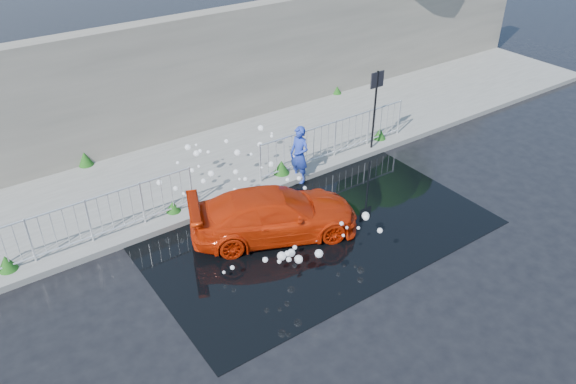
% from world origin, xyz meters
% --- Properties ---
extents(ground, '(90.00, 90.00, 0.00)m').
position_xyz_m(ground, '(0.00, 0.00, 0.00)').
color(ground, black).
rests_on(ground, ground).
extents(pavement, '(30.00, 4.00, 0.15)m').
position_xyz_m(pavement, '(0.00, 5.00, 0.07)').
color(pavement, slate).
rests_on(pavement, ground).
extents(curb, '(30.00, 0.25, 0.16)m').
position_xyz_m(curb, '(0.00, 3.00, 0.08)').
color(curb, slate).
rests_on(curb, ground).
extents(retaining_wall, '(30.00, 0.60, 3.50)m').
position_xyz_m(retaining_wall, '(0.00, 7.20, 1.90)').
color(retaining_wall, '#6A6459').
rests_on(retaining_wall, pavement).
extents(puddle, '(8.00, 5.00, 0.01)m').
position_xyz_m(puddle, '(0.50, 1.00, 0.01)').
color(puddle, black).
rests_on(puddle, ground).
extents(sign_post, '(0.45, 0.06, 2.50)m').
position_xyz_m(sign_post, '(4.20, 3.10, 1.72)').
color(sign_post, black).
rests_on(sign_post, ground).
extents(railing_left, '(5.05, 0.05, 1.10)m').
position_xyz_m(railing_left, '(-4.00, 3.35, 0.74)').
color(railing_left, silver).
rests_on(railing_left, pavement).
extents(railing_right, '(5.05, 0.05, 1.10)m').
position_xyz_m(railing_right, '(3.00, 3.35, 0.74)').
color(railing_right, silver).
rests_on(railing_right, pavement).
extents(weeds, '(12.17, 3.93, 0.40)m').
position_xyz_m(weeds, '(-0.32, 4.52, 0.33)').
color(weeds, '#174211').
rests_on(weeds, pavement).
extents(water_spray, '(3.66, 5.58, 1.04)m').
position_xyz_m(water_spray, '(-0.43, 2.11, 0.77)').
color(water_spray, white).
rests_on(water_spray, ground).
extents(red_car, '(4.17, 2.90, 1.12)m').
position_xyz_m(red_car, '(-0.38, 1.38, 0.56)').
color(red_car, red).
rests_on(red_car, ground).
extents(person, '(0.50, 0.65, 1.59)m').
position_xyz_m(person, '(1.50, 3.00, 0.80)').
color(person, '#233BB2').
rests_on(person, ground).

